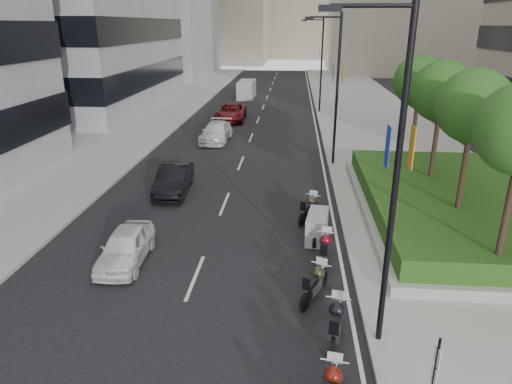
# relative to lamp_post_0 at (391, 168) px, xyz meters

# --- Properties ---
(ground) EXTENTS (160.00, 160.00, 0.00)m
(ground) POSITION_rel_lamp_post_0_xyz_m (-4.14, -1.00, -5.07)
(ground) COLOR black
(ground) RESTS_ON ground
(sidewalk_right) EXTENTS (10.00, 100.00, 0.15)m
(sidewalk_right) POSITION_rel_lamp_post_0_xyz_m (4.86, 29.00, -4.99)
(sidewalk_right) COLOR #9E9B93
(sidewalk_right) RESTS_ON ground
(sidewalk_left) EXTENTS (8.00, 100.00, 0.15)m
(sidewalk_left) POSITION_rel_lamp_post_0_xyz_m (-16.14, 29.00, -4.99)
(sidewalk_left) COLOR #9E9B93
(sidewalk_left) RESTS_ON ground
(lane_edge) EXTENTS (0.12, 100.00, 0.01)m
(lane_edge) POSITION_rel_lamp_post_0_xyz_m (-0.44, 29.00, -5.06)
(lane_edge) COLOR silver
(lane_edge) RESTS_ON ground
(lane_centre) EXTENTS (0.12, 100.00, 0.01)m
(lane_centre) POSITION_rel_lamp_post_0_xyz_m (-5.64, 29.00, -5.06)
(lane_centre) COLOR silver
(lane_centre) RESTS_ON ground
(planter) EXTENTS (10.00, 14.00, 0.40)m
(planter) POSITION_rel_lamp_post_0_xyz_m (5.86, 9.00, -4.72)
(planter) COLOR #9F9D94
(planter) RESTS_ON sidewalk_right
(hedge) EXTENTS (9.40, 13.40, 0.80)m
(hedge) POSITION_rel_lamp_post_0_xyz_m (5.86, 9.00, -4.12)
(hedge) COLOR #234413
(hedge) RESTS_ON planter
(tree_1) EXTENTS (2.80, 2.80, 6.30)m
(tree_1) POSITION_rel_lamp_post_0_xyz_m (4.36, 7.00, 0.36)
(tree_1) COLOR #332319
(tree_1) RESTS_ON planter
(tree_2) EXTENTS (2.80, 2.80, 6.30)m
(tree_2) POSITION_rel_lamp_post_0_xyz_m (4.36, 11.00, 0.36)
(tree_2) COLOR #332319
(tree_2) RESTS_ON planter
(tree_3) EXTENTS (2.80, 2.80, 6.30)m
(tree_3) POSITION_rel_lamp_post_0_xyz_m (4.36, 15.00, 0.36)
(tree_3) COLOR #332319
(tree_3) RESTS_ON planter
(lamp_post_0) EXTENTS (2.34, 0.45, 9.00)m
(lamp_post_0) POSITION_rel_lamp_post_0_xyz_m (0.00, 0.00, 0.00)
(lamp_post_0) COLOR black
(lamp_post_0) RESTS_ON ground
(lamp_post_1) EXTENTS (2.34, 0.45, 9.00)m
(lamp_post_1) POSITION_rel_lamp_post_0_xyz_m (0.00, 17.00, 0.00)
(lamp_post_1) COLOR black
(lamp_post_1) RESTS_ON ground
(lamp_post_2) EXTENTS (2.34, 0.45, 9.00)m
(lamp_post_2) POSITION_rel_lamp_post_0_xyz_m (0.00, 35.00, 0.00)
(lamp_post_2) COLOR black
(lamp_post_2) RESTS_ON ground
(parking_sign) EXTENTS (0.06, 0.32, 2.50)m
(parking_sign) POSITION_rel_lamp_post_0_xyz_m (0.66, -3.00, -3.61)
(parking_sign) COLOR black
(parking_sign) RESTS_ON ground
(motorcycle_2) EXTENTS (0.71, 2.13, 1.06)m
(motorcycle_2) POSITION_rel_lamp_post_0_xyz_m (-1.03, 0.02, -4.50)
(motorcycle_2) COLOR black
(motorcycle_2) RESTS_ON ground
(motorcycle_3) EXTENTS (1.02, 1.92, 1.03)m
(motorcycle_3) POSITION_rel_lamp_post_0_xyz_m (-1.53, 2.07, -4.52)
(motorcycle_3) COLOR black
(motorcycle_3) RESTS_ON ground
(motorcycle_4) EXTENTS (0.71, 2.13, 1.06)m
(motorcycle_4) POSITION_rel_lamp_post_0_xyz_m (-1.08, 4.38, -4.50)
(motorcycle_4) COLOR black
(motorcycle_4) RESTS_ON ground
(motorcycle_5) EXTENTS (1.02, 1.99, 1.15)m
(motorcycle_5) POSITION_rel_lamp_post_0_xyz_m (-1.28, 6.37, -4.49)
(motorcycle_5) COLOR black
(motorcycle_5) RESTS_ON ground
(motorcycle_6) EXTENTS (1.00, 1.96, 1.04)m
(motorcycle_6) POSITION_rel_lamp_post_0_xyz_m (-1.56, 8.41, -4.51)
(motorcycle_6) COLOR black
(motorcycle_6) RESTS_ON ground
(car_a) EXTENTS (1.66, 3.79, 1.27)m
(car_a) POSITION_rel_lamp_post_0_xyz_m (-8.40, 3.88, -4.43)
(car_a) COLOR white
(car_a) RESTS_ON ground
(car_b) EXTENTS (1.80, 4.42, 1.43)m
(car_b) POSITION_rel_lamp_post_0_xyz_m (-8.52, 11.41, -4.35)
(car_b) COLOR black
(car_b) RESTS_ON ground
(car_c) EXTENTS (2.08, 4.85, 1.39)m
(car_c) POSITION_rel_lamp_post_0_xyz_m (-8.14, 22.64, -4.37)
(car_c) COLOR white
(car_c) RESTS_ON ground
(car_d) EXTENTS (2.65, 5.53, 1.52)m
(car_d) POSITION_rel_lamp_post_0_xyz_m (-8.10, 30.55, -4.30)
(car_d) COLOR maroon
(car_d) RESTS_ON ground
(delivery_van) EXTENTS (1.88, 4.81, 2.01)m
(delivery_van) POSITION_rel_lamp_post_0_xyz_m (-8.06, 43.93, -4.13)
(delivery_van) COLOR #B8B8BA
(delivery_van) RESTS_ON ground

